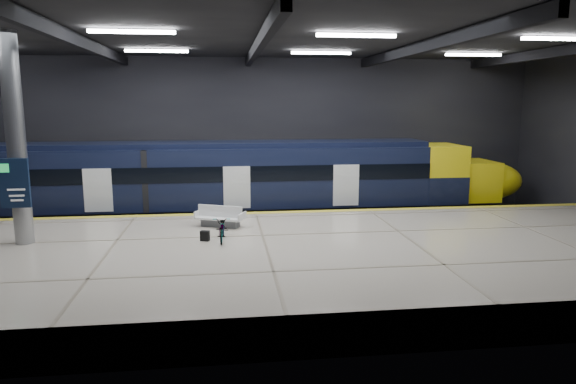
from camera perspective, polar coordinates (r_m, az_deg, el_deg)
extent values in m
plane|color=black|center=(19.58, -3.04, -7.19)|extent=(30.00, 30.00, 0.00)
cube|color=black|center=(26.75, -4.38, 6.14)|extent=(30.00, 0.10, 8.00)
cube|color=black|center=(10.89, -0.16, 0.62)|extent=(30.00, 0.10, 8.00)
cube|color=black|center=(18.84, -3.28, 16.75)|extent=(30.00, 16.00, 0.10)
cube|color=black|center=(19.35, -21.96, 15.14)|extent=(0.25, 16.00, 0.40)
cube|color=black|center=(18.81, -3.27, 15.99)|extent=(0.25, 16.00, 0.40)
cube|color=black|center=(20.14, 14.68, 15.29)|extent=(0.25, 16.00, 0.40)
cube|color=black|center=(23.01, 29.11, 13.68)|extent=(0.25, 16.00, 0.40)
cube|color=white|center=(17.01, -16.95, 16.68)|extent=(2.60, 0.18, 0.10)
cube|color=white|center=(17.34, 7.60, 16.87)|extent=(2.60, 0.18, 0.10)
cube|color=white|center=(20.25, 27.84, 14.83)|extent=(2.60, 0.18, 0.10)
cube|color=white|center=(22.92, -14.38, 14.94)|extent=(2.60, 0.18, 0.10)
cube|color=white|center=(23.17, 3.71, 15.17)|extent=(2.60, 0.18, 0.10)
cube|color=white|center=(25.42, 19.90, 14.15)|extent=(2.60, 0.18, 0.10)
cube|color=beige|center=(17.03, -2.44, -7.89)|extent=(30.00, 11.00, 1.10)
cube|color=yellow|center=(21.95, -3.59, -2.32)|extent=(30.00, 0.40, 0.01)
cube|color=gray|center=(24.16, -3.87, -3.68)|extent=(30.00, 0.08, 0.16)
cube|color=gray|center=(25.56, -4.06, -2.93)|extent=(30.00, 0.08, 0.16)
cube|color=black|center=(24.84, -12.68, -2.42)|extent=(24.00, 2.58, 0.80)
cube|color=black|center=(24.53, -12.83, 1.64)|extent=(24.00, 2.80, 2.75)
cube|color=black|center=(24.36, -12.97, 5.12)|extent=(24.00, 2.30, 0.24)
cube|color=black|center=(23.10, -13.19, 1.81)|extent=(24.00, 0.04, 0.70)
cube|color=white|center=(23.06, -5.70, 0.51)|extent=(1.20, 0.05, 1.90)
cube|color=yellow|center=(26.59, 16.29, 2.12)|extent=(2.00, 2.80, 2.75)
ellipsoid|color=yellow|center=(27.79, 21.17, 1.18)|extent=(3.60, 2.52, 1.90)
cube|color=black|center=(26.69, 16.90, 2.49)|extent=(1.60, 2.38, 0.80)
cube|color=#595B60|center=(19.70, -7.53, -3.44)|extent=(1.49, 0.99, 0.27)
cube|color=white|center=(19.65, -7.54, -2.85)|extent=(1.94, 1.43, 0.07)
cube|color=white|center=(19.60, -7.56, -2.14)|extent=(1.66, 0.80, 0.45)
cube|color=white|center=(20.01, -9.88, -2.37)|extent=(0.36, 0.72, 0.27)
cube|color=white|center=(19.28, -5.13, -2.73)|extent=(0.36, 0.72, 0.27)
imported|color=#99999E|center=(17.68, -7.29, -3.98)|extent=(0.66, 1.67, 0.87)
cube|color=black|center=(17.76, -9.21, -4.83)|extent=(0.34, 0.26, 0.35)
cylinder|color=#9EA0A5|center=(18.93, -27.98, 5.11)|extent=(0.60, 0.60, 6.90)
cube|color=#0E1C36|center=(18.67, -28.09, 0.87)|extent=(0.90, 0.12, 1.60)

